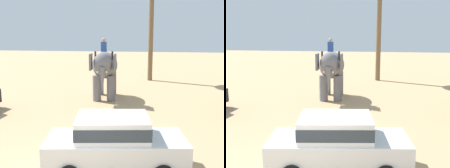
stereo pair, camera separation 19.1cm
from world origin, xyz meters
TOP-DOWN VIEW (x-y plane):
  - car_sedan_foreground at (0.75, 0.85)m, footprint 4.33×2.40m
  - elephant_with_mahout at (-1.37, 9.99)m, footprint 1.98×3.96m

SIDE VIEW (x-z plane):
  - car_sedan_foreground at x=0.75m, z-range 0.08..1.78m
  - elephant_with_mahout at x=-1.37m, z-range 0.05..3.93m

